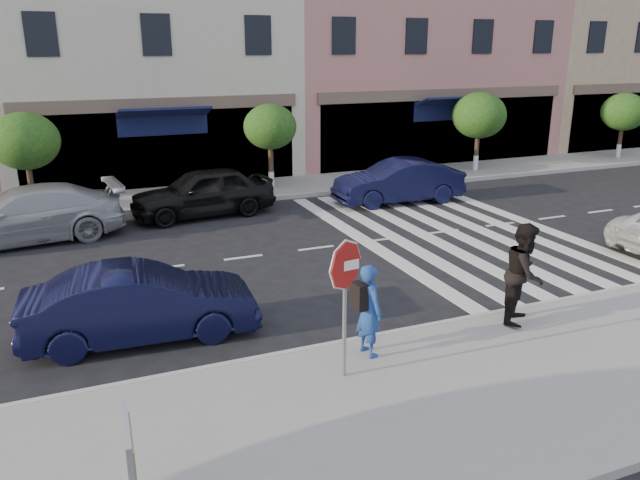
{
  "coord_description": "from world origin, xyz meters",
  "views": [
    {
      "loc": [
        -3.94,
        -10.61,
        5.2
      ],
      "look_at": [
        0.67,
        0.53,
        1.4
      ],
      "focal_mm": 35.0,
      "sensor_mm": 36.0,
      "label": 1
    }
  ],
  "objects_px": {
    "walker": "(524,273)",
    "car_far_mid": "(203,192)",
    "car_far_left": "(24,215)",
    "stop_sign": "(345,278)",
    "photographer": "(369,310)",
    "car_near_mid": "(141,304)",
    "car_far_right": "(398,182)"
  },
  "relations": [
    {
      "from": "stop_sign",
      "to": "walker",
      "type": "distance_m",
      "value": 4.08
    },
    {
      "from": "photographer",
      "to": "car_near_mid",
      "type": "relative_size",
      "value": 0.39
    },
    {
      "from": "photographer",
      "to": "car_far_mid",
      "type": "distance_m",
      "value": 10.51
    },
    {
      "from": "photographer",
      "to": "car_far_left",
      "type": "height_order",
      "value": "photographer"
    },
    {
      "from": "photographer",
      "to": "walker",
      "type": "height_order",
      "value": "walker"
    },
    {
      "from": "car_near_mid",
      "to": "car_far_mid",
      "type": "xyz_separation_m",
      "value": [
        2.9,
        8.12,
        0.07
      ]
    },
    {
      "from": "stop_sign",
      "to": "car_near_mid",
      "type": "relative_size",
      "value": 0.55
    },
    {
      "from": "car_far_mid",
      "to": "car_far_right",
      "type": "distance_m",
      "value": 6.59
    },
    {
      "from": "walker",
      "to": "car_far_right",
      "type": "bearing_deg",
      "value": 33.61
    },
    {
      "from": "walker",
      "to": "car_far_left",
      "type": "xyz_separation_m",
      "value": [
        -8.87,
        9.6,
        -0.36
      ]
    },
    {
      "from": "walker",
      "to": "car_far_mid",
      "type": "bearing_deg",
      "value": 69.59
    },
    {
      "from": "stop_sign",
      "to": "car_far_right",
      "type": "xyz_separation_m",
      "value": [
        6.71,
        10.22,
        -1.1
      ]
    },
    {
      "from": "walker",
      "to": "car_near_mid",
      "type": "distance_m",
      "value": 7.1
    },
    {
      "from": "photographer",
      "to": "car_far_mid",
      "type": "xyz_separation_m",
      "value": [
        -0.52,
        10.5,
        -0.2
      ]
    },
    {
      "from": "stop_sign",
      "to": "car_far_right",
      "type": "height_order",
      "value": "stop_sign"
    },
    {
      "from": "car_far_mid",
      "to": "car_far_right",
      "type": "relative_size",
      "value": 1.01
    },
    {
      "from": "photographer",
      "to": "car_far_right",
      "type": "bearing_deg",
      "value": -40.62
    },
    {
      "from": "walker",
      "to": "car_far_mid",
      "type": "xyz_separation_m",
      "value": [
        -3.8,
        10.42,
        -0.35
      ]
    },
    {
      "from": "car_near_mid",
      "to": "car_far_mid",
      "type": "bearing_deg",
      "value": -15.71
    },
    {
      "from": "car_far_right",
      "to": "walker",
      "type": "bearing_deg",
      "value": -12.9
    },
    {
      "from": "stop_sign",
      "to": "photographer",
      "type": "relative_size",
      "value": 1.42
    },
    {
      "from": "walker",
      "to": "car_near_mid",
      "type": "relative_size",
      "value": 0.46
    },
    {
      "from": "car_far_left",
      "to": "car_far_right",
      "type": "bearing_deg",
      "value": 83.93
    },
    {
      "from": "car_far_left",
      "to": "car_far_right",
      "type": "relative_size",
      "value": 1.17
    },
    {
      "from": "stop_sign",
      "to": "photographer",
      "type": "distance_m",
      "value": 1.23
    },
    {
      "from": "walker",
      "to": "car_far_right",
      "type": "xyz_separation_m",
      "value": [
        2.74,
        9.6,
        -0.39
      ]
    },
    {
      "from": "car_near_mid",
      "to": "car_far_left",
      "type": "height_order",
      "value": "car_far_left"
    },
    {
      "from": "car_far_mid",
      "to": "car_near_mid",
      "type": "bearing_deg",
      "value": -25.64
    },
    {
      "from": "photographer",
      "to": "car_far_left",
      "type": "bearing_deg",
      "value": 21.25
    },
    {
      "from": "stop_sign",
      "to": "car_far_left",
      "type": "bearing_deg",
      "value": 108.54
    },
    {
      "from": "photographer",
      "to": "car_far_right",
      "type": "xyz_separation_m",
      "value": [
        6.02,
        9.68,
        -0.23
      ]
    },
    {
      "from": "photographer",
      "to": "walker",
      "type": "xyz_separation_m",
      "value": [
        3.28,
        0.08,
        0.16
      ]
    }
  ]
}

